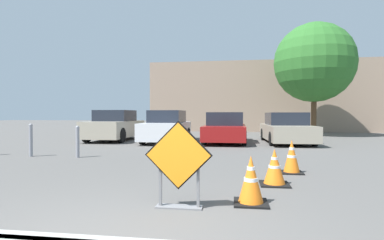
{
  "coord_description": "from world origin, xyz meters",
  "views": [
    {
      "loc": [
        1.27,
        -2.67,
        1.34
      ],
      "look_at": [
        -0.56,
        10.03,
        1.09
      ],
      "focal_mm": 28.0,
      "sensor_mm": 36.0,
      "label": 1
    }
  ],
  "objects_px": {
    "parked_car_third": "(225,129)",
    "bollard_second": "(31,139)",
    "traffic_cone_nearest": "(251,180)",
    "traffic_cone_third": "(292,157)",
    "road_closed_sign": "(179,163)",
    "parked_car_fourth": "(286,129)",
    "traffic_cone_second": "(274,167)",
    "parked_car_second": "(167,127)",
    "parked_car_nearest": "(115,126)",
    "bollard_nearest": "(78,141)"
  },
  "relations": [
    {
      "from": "traffic_cone_third",
      "to": "parked_car_third",
      "type": "height_order",
      "value": "parked_car_third"
    },
    {
      "from": "traffic_cone_nearest",
      "to": "parked_car_second",
      "type": "xyz_separation_m",
      "value": [
        -3.51,
        9.69,
        0.35
      ]
    },
    {
      "from": "traffic_cone_second",
      "to": "bollard_second",
      "type": "height_order",
      "value": "bollard_second"
    },
    {
      "from": "parked_car_second",
      "to": "traffic_cone_second",
      "type": "bearing_deg",
      "value": 115.52
    },
    {
      "from": "parked_car_nearest",
      "to": "parked_car_third",
      "type": "relative_size",
      "value": 0.99
    },
    {
      "from": "traffic_cone_second",
      "to": "parked_car_third",
      "type": "relative_size",
      "value": 0.16
    },
    {
      "from": "road_closed_sign",
      "to": "traffic_cone_nearest",
      "type": "height_order",
      "value": "road_closed_sign"
    },
    {
      "from": "parked_car_fourth",
      "to": "bollard_second",
      "type": "xyz_separation_m",
      "value": [
        -8.74,
        -5.79,
        -0.1
      ]
    },
    {
      "from": "road_closed_sign",
      "to": "parked_car_fourth",
      "type": "relative_size",
      "value": 0.28
    },
    {
      "from": "parked_car_third",
      "to": "bollard_second",
      "type": "relative_size",
      "value": 4.02
    },
    {
      "from": "traffic_cone_nearest",
      "to": "traffic_cone_third",
      "type": "relative_size",
      "value": 0.96
    },
    {
      "from": "traffic_cone_third",
      "to": "traffic_cone_second",
      "type": "bearing_deg",
      "value": -113.66
    },
    {
      "from": "bollard_nearest",
      "to": "traffic_cone_nearest",
      "type": "bearing_deg",
      "value": -39.01
    },
    {
      "from": "parked_car_nearest",
      "to": "parked_car_third",
      "type": "bearing_deg",
      "value": 175.69
    },
    {
      "from": "traffic_cone_third",
      "to": "parked_car_second",
      "type": "bearing_deg",
      "value": 122.37
    },
    {
      "from": "parked_car_nearest",
      "to": "parked_car_second",
      "type": "bearing_deg",
      "value": 172.37
    },
    {
      "from": "parked_car_second",
      "to": "bollard_nearest",
      "type": "bearing_deg",
      "value": 74.78
    },
    {
      "from": "traffic_cone_third",
      "to": "parked_car_nearest",
      "type": "relative_size",
      "value": 0.18
    },
    {
      "from": "parked_car_second",
      "to": "parked_car_fourth",
      "type": "height_order",
      "value": "parked_car_second"
    },
    {
      "from": "traffic_cone_third",
      "to": "parked_car_nearest",
      "type": "bearing_deg",
      "value": 134.33
    },
    {
      "from": "parked_car_nearest",
      "to": "traffic_cone_third",
      "type": "bearing_deg",
      "value": 134.01
    },
    {
      "from": "traffic_cone_nearest",
      "to": "traffic_cone_second",
      "type": "xyz_separation_m",
      "value": [
        0.51,
        1.28,
        -0.02
      ]
    },
    {
      "from": "parked_car_second",
      "to": "parked_car_third",
      "type": "bearing_deg",
      "value": 179.35
    },
    {
      "from": "bollard_second",
      "to": "parked_car_fourth",
      "type": "bearing_deg",
      "value": 33.53
    },
    {
      "from": "bollard_second",
      "to": "traffic_cone_second",
      "type": "bearing_deg",
      "value": -21.46
    },
    {
      "from": "road_closed_sign",
      "to": "bollard_nearest",
      "type": "xyz_separation_m",
      "value": [
        -4.01,
        4.45,
        -0.13
      ]
    },
    {
      "from": "traffic_cone_second",
      "to": "parked_car_second",
      "type": "bearing_deg",
      "value": 115.54
    },
    {
      "from": "road_closed_sign",
      "to": "parked_car_third",
      "type": "distance_m",
      "value": 10.04
    },
    {
      "from": "traffic_cone_second",
      "to": "traffic_cone_third",
      "type": "distance_m",
      "value": 1.34
    },
    {
      "from": "parked_car_third",
      "to": "bollard_nearest",
      "type": "bearing_deg",
      "value": 52.72
    },
    {
      "from": "parked_car_third",
      "to": "parked_car_fourth",
      "type": "relative_size",
      "value": 0.94
    },
    {
      "from": "bollard_nearest",
      "to": "parked_car_second",
      "type": "bearing_deg",
      "value": 74.79
    },
    {
      "from": "traffic_cone_second",
      "to": "parked_car_nearest",
      "type": "height_order",
      "value": "parked_car_nearest"
    },
    {
      "from": "parked_car_nearest",
      "to": "parked_car_third",
      "type": "xyz_separation_m",
      "value": [
        5.64,
        -0.39,
        -0.06
      ]
    },
    {
      "from": "traffic_cone_nearest",
      "to": "parked_car_nearest",
      "type": "height_order",
      "value": "parked_car_nearest"
    },
    {
      "from": "traffic_cone_third",
      "to": "bollard_second",
      "type": "relative_size",
      "value": 0.72
    },
    {
      "from": "road_closed_sign",
      "to": "parked_car_third",
      "type": "height_order",
      "value": "parked_car_third"
    },
    {
      "from": "traffic_cone_second",
      "to": "parked_car_fourth",
      "type": "height_order",
      "value": "parked_car_fourth"
    },
    {
      "from": "bollard_nearest",
      "to": "traffic_cone_second",
      "type": "bearing_deg",
      "value": -26.8
    },
    {
      "from": "parked_car_second",
      "to": "parked_car_third",
      "type": "height_order",
      "value": "parked_car_second"
    },
    {
      "from": "parked_car_nearest",
      "to": "parked_car_second",
      "type": "height_order",
      "value": "parked_car_nearest"
    },
    {
      "from": "parked_car_third",
      "to": "parked_car_fourth",
      "type": "distance_m",
      "value": 2.83
    },
    {
      "from": "parked_car_fourth",
      "to": "traffic_cone_nearest",
      "type": "bearing_deg",
      "value": 75.69
    },
    {
      "from": "parked_car_second",
      "to": "bollard_nearest",
      "type": "distance_m",
      "value": 5.82
    },
    {
      "from": "parked_car_second",
      "to": "parked_car_fourth",
      "type": "bearing_deg",
      "value": -178.15
    },
    {
      "from": "parked_car_third",
      "to": "bollard_second",
      "type": "height_order",
      "value": "parked_car_third"
    },
    {
      "from": "bollard_second",
      "to": "traffic_cone_third",
      "type": "bearing_deg",
      "value": -11.62
    },
    {
      "from": "parked_car_fourth",
      "to": "bollard_nearest",
      "type": "height_order",
      "value": "parked_car_fourth"
    },
    {
      "from": "traffic_cone_nearest",
      "to": "bollard_second",
      "type": "relative_size",
      "value": 0.69
    },
    {
      "from": "parked_car_fourth",
      "to": "traffic_cone_third",
      "type": "bearing_deg",
      "value": 79.48
    }
  ]
}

